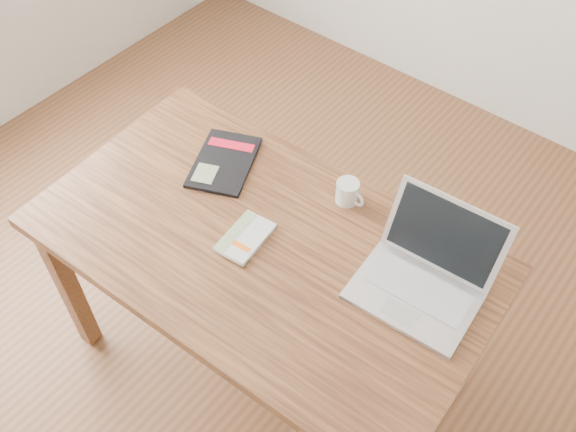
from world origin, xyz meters
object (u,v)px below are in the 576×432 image
Objects in this scene: desk at (263,260)px; white_guidebook at (245,237)px; coffee_mug at (348,192)px; black_guidebook at (224,162)px; laptop at (425,274)px.

desk is 0.11m from white_guidebook.
desk is 13.45× the size of coffee_mug.
black_guidebook is at bearing 148.59° from desk.
desk is at bearing -52.74° from black_guidebook.
white_guidebook reaches higher than desk.
coffee_mug is at bearing -7.35° from black_guidebook.
white_guidebook is 0.58× the size of black_guidebook.
coffee_mug is at bearing 68.24° from desk.
white_guidebook is 0.32m from black_guidebook.
laptop is (0.45, 0.17, 0.14)m from desk.
coffee_mug is at bearing 156.42° from laptop.
desk is 7.44× the size of white_guidebook.
coffee_mug reaches higher than desk.
laptop is 3.42× the size of coffee_mug.
white_guidebook is 1.81× the size of coffee_mug.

